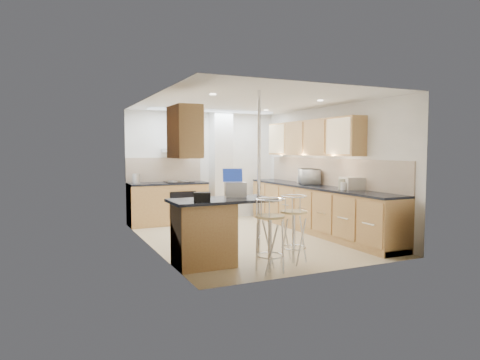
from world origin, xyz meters
name	(u,v)px	position (x,y,z in m)	size (l,w,h in m)	color
ground	(248,238)	(0.00, 0.00, 0.00)	(4.80, 4.80, 0.00)	#CAB687
room_shell	(255,155)	(0.32, 0.38, 1.54)	(3.64, 4.84, 2.51)	silver
right_counter	(316,209)	(1.50, 0.00, 0.46)	(0.63, 4.40, 0.92)	#AE7445
back_counter	(168,203)	(-0.95, 2.10, 0.46)	(1.70, 0.63, 0.92)	#AE7445
peninsula	(222,231)	(-1.12, -1.45, 0.48)	(1.47, 0.72, 0.94)	#AE7445
microwave	(309,177)	(1.63, 0.44, 1.08)	(0.57, 0.39, 0.32)	white
laptop	(235,189)	(-0.82, -1.26, 1.05)	(0.31, 0.23, 0.21)	#9C9FA4
bag	(202,197)	(-1.47, -1.60, 1.00)	(0.23, 0.16, 0.12)	black
bar_stool_near	(270,235)	(-0.70, -2.10, 0.50)	(0.41, 0.41, 1.00)	tan
bar_stool_end	(294,229)	(-0.15, -1.82, 0.50)	(0.40, 0.40, 0.99)	tan
jar_a	(304,180)	(1.47, 0.38, 1.00)	(0.12, 0.12, 0.17)	beige
jar_b	(299,179)	(1.66, 0.86, 0.99)	(0.11, 0.11, 0.14)	beige
jar_c	(342,184)	(1.47, -0.83, 1.02)	(0.14, 0.14, 0.20)	#ADA98A
jar_d	(343,186)	(1.43, -0.92, 0.99)	(0.10, 0.10, 0.14)	white
bread_bin	(352,183)	(1.67, -0.87, 1.03)	(0.33, 0.42, 0.22)	beige
kettle	(136,178)	(-1.62, 2.13, 1.03)	(0.16, 0.16, 0.21)	silver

